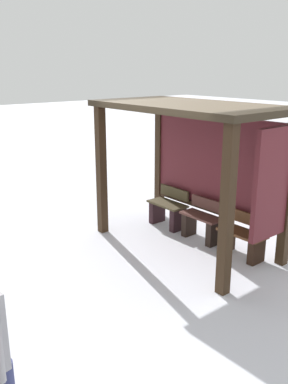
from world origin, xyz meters
name	(u,v)px	position (x,y,z in m)	size (l,w,h in m)	color
ground_plane	(184,246)	(0.00, 0.00, 0.00)	(60.00, 60.00, 0.00)	silver
bus_shelter	(203,143)	(0.12, 0.24, 1.82)	(3.26, 1.73, 2.47)	#332314
bench_left_inside	(168,210)	(-0.90, 0.44, 0.32)	(0.80, 0.40, 0.76)	#463C25
bench_center_inside	(202,223)	(0.00, 0.44, 0.33)	(0.80, 0.34, 0.76)	brown
bench_right_inside	(242,239)	(0.90, 0.44, 0.31)	(0.80, 0.37, 0.72)	brown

